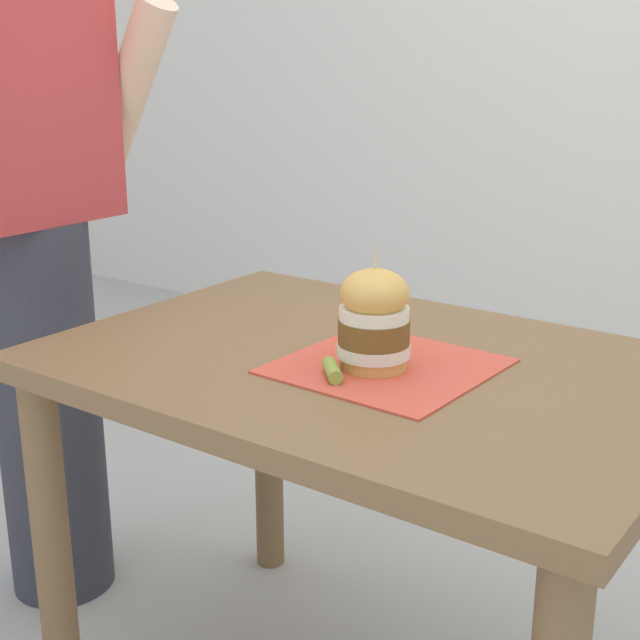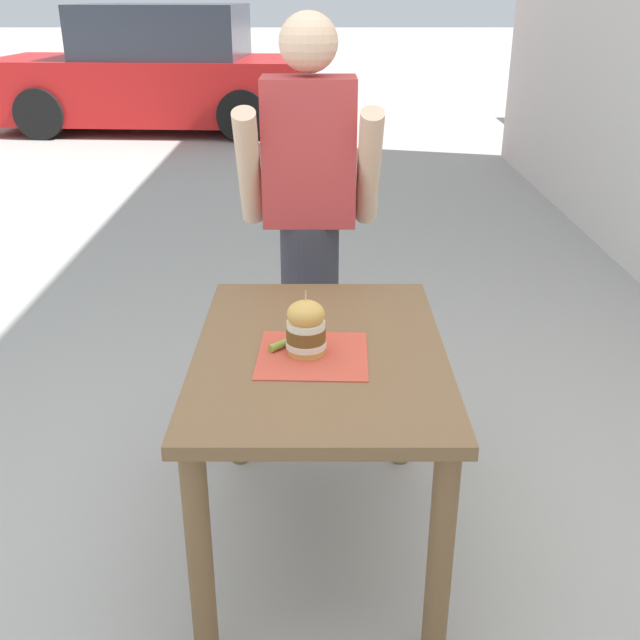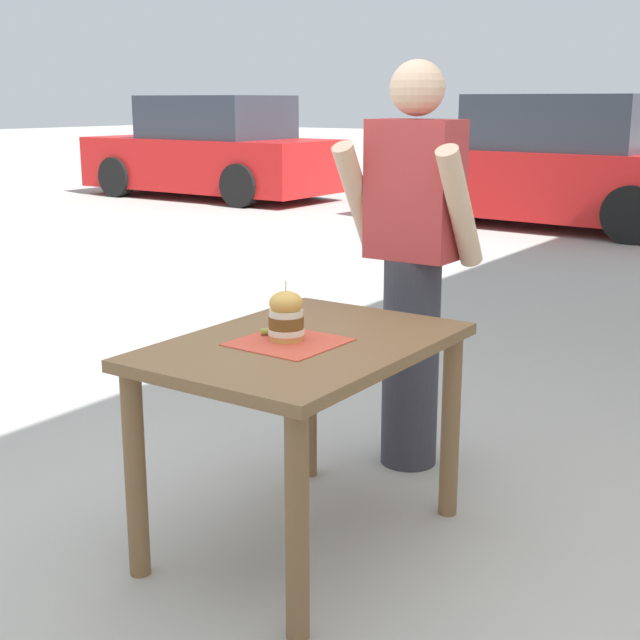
{
  "view_description": "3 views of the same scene",
  "coord_description": "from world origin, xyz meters",
  "views": [
    {
      "loc": [
        -1.23,
        -0.78,
        1.26
      ],
      "look_at": [
        0.0,
        0.1,
        0.8
      ],
      "focal_mm": 50.0,
      "sensor_mm": 36.0,
      "label": 1
    },
    {
      "loc": [
        -0.0,
        -2.07,
        1.75
      ],
      "look_at": [
        0.0,
        0.1,
        0.8
      ],
      "focal_mm": 42.0,
      "sensor_mm": 36.0,
      "label": 2
    },
    {
      "loc": [
        1.68,
        -2.36,
        1.53
      ],
      "look_at": [
        0.0,
        0.1,
        0.8
      ],
      "focal_mm": 50.0,
      "sensor_mm": 36.0,
      "label": 3
    }
  ],
  "objects": [
    {
      "name": "pickle_spear",
      "position": [
        -0.12,
        -0.01,
        0.76
      ],
      "size": [
        0.07,
        0.07,
        0.02
      ],
      "primitive_type": "cylinder",
      "rotation": [
        0.0,
        1.57,
        0.77
      ],
      "color": "#8EA83D",
      "rests_on": "serving_paper"
    },
    {
      "name": "ground_plane",
      "position": [
        0.0,
        0.0,
        0.0
      ],
      "size": [
        80.0,
        80.0,
        0.0
      ],
      "primitive_type": "plane",
      "color": "#ADAAA3"
    },
    {
      "name": "parked_car_near_curb",
      "position": [
        -7.89,
        8.59,
        0.72
      ],
      "size": [
        4.21,
        1.86,
        1.6
      ],
      "color": "red",
      "rests_on": "ground"
    },
    {
      "name": "sandwich",
      "position": [
        -0.04,
        -0.04,
        0.83
      ],
      "size": [
        0.12,
        0.12,
        0.2
      ],
      "color": "gold",
      "rests_on": "serving_paper"
    },
    {
      "name": "diner_across_table",
      "position": [
        -0.04,
        0.84,
        0.88
      ],
      "size": [
        0.55,
        0.35,
        1.69
      ],
      "color": "#33333D",
      "rests_on": "ground"
    },
    {
      "name": "serving_paper",
      "position": [
        -0.02,
        -0.05,
        0.75
      ],
      "size": [
        0.34,
        0.34,
        0.0
      ],
      "primitive_type": "cube",
      "rotation": [
        0.0,
        0.0,
        -0.03
      ],
      "color": "#D64C38",
      "rests_on": "patio_table"
    },
    {
      "name": "patio_table",
      "position": [
        0.0,
        0.0,
        0.62
      ],
      "size": [
        0.77,
        1.1,
        0.75
      ],
      "color": "brown",
      "rests_on": "ground"
    },
    {
      "name": "parked_car_mid_block",
      "position": [
        -2.18,
        8.44,
        0.72
      ],
      "size": [
        4.3,
        2.03,
        1.6
      ],
      "color": "red",
      "rests_on": "ground"
    }
  ]
}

